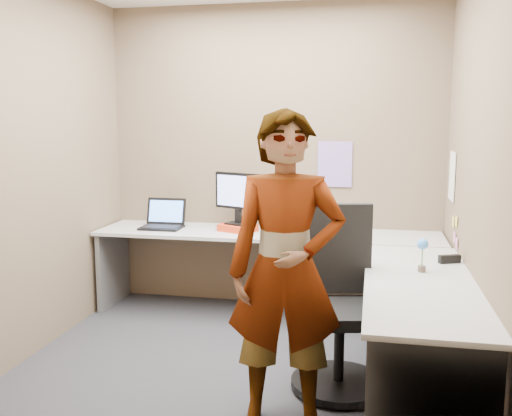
% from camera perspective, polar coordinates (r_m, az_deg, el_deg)
% --- Properties ---
extents(ground, '(3.00, 3.00, 0.00)m').
position_cam_1_polar(ground, '(4.22, -1.44, -14.75)').
color(ground, '#27272C').
rests_on(ground, ground).
extents(wall_back, '(3.00, 0.00, 3.00)m').
position_cam_1_polar(wall_back, '(5.15, 1.77, 5.05)').
color(wall_back, brown).
rests_on(wall_back, ground).
extents(wall_right, '(0.00, 2.70, 2.70)m').
position_cam_1_polar(wall_right, '(3.83, 20.93, 3.22)').
color(wall_right, brown).
rests_on(wall_right, ground).
extents(wall_left, '(0.00, 2.70, 2.70)m').
position_cam_1_polar(wall_left, '(4.47, -20.66, 3.94)').
color(wall_left, brown).
rests_on(wall_left, ground).
extents(desk, '(2.98, 2.58, 0.73)m').
position_cam_1_polar(desk, '(4.32, 5.39, -5.95)').
color(desk, silver).
rests_on(desk, ground).
extents(paper_ream, '(0.36, 0.32, 0.06)m').
position_cam_1_polar(paper_ream, '(4.95, -1.83, -1.99)').
color(paper_ream, red).
rests_on(paper_ream, desk).
extents(monitor, '(0.45, 0.23, 0.45)m').
position_cam_1_polar(monitor, '(4.92, -1.81, 1.41)').
color(monitor, black).
rests_on(monitor, paper_ream).
extents(laptop, '(0.36, 0.30, 0.26)m').
position_cam_1_polar(laptop, '(5.17, -9.23, -1.23)').
color(laptop, black).
rests_on(laptop, desk).
extents(trackball_mouse, '(0.12, 0.08, 0.07)m').
position_cam_1_polar(trackball_mouse, '(4.99, -3.38, -1.96)').
color(trackball_mouse, '#B7B7BC').
rests_on(trackball_mouse, desk).
extents(origami, '(0.10, 0.10, 0.06)m').
position_cam_1_polar(origami, '(4.70, 4.62, -2.60)').
color(origami, white).
rests_on(origami, desk).
extents(stapler, '(0.15, 0.10, 0.05)m').
position_cam_1_polar(stapler, '(4.06, 18.79, -4.85)').
color(stapler, black).
rests_on(stapler, desk).
extents(flower, '(0.07, 0.07, 0.22)m').
position_cam_1_polar(flower, '(3.75, 16.31, -4.03)').
color(flower, brown).
rests_on(flower, desk).
extents(calendar_purple, '(0.30, 0.01, 0.40)m').
position_cam_1_polar(calendar_purple, '(5.08, 7.89, 4.36)').
color(calendar_purple, '#846BB7').
rests_on(calendar_purple, wall_back).
extents(calendar_white, '(0.01, 0.28, 0.38)m').
position_cam_1_polar(calendar_white, '(4.73, 19.02, 3.04)').
color(calendar_white, white).
rests_on(calendar_white, wall_right).
extents(sticky_note_a, '(0.01, 0.07, 0.07)m').
position_cam_1_polar(sticky_note_a, '(4.42, 19.39, -1.27)').
color(sticky_note_a, '#F2E059').
rests_on(sticky_note_a, wall_right).
extents(sticky_note_b, '(0.01, 0.07, 0.07)m').
position_cam_1_polar(sticky_note_b, '(4.49, 19.23, -2.80)').
color(sticky_note_b, pink).
rests_on(sticky_note_b, wall_right).
extents(sticky_note_c, '(0.01, 0.07, 0.07)m').
position_cam_1_polar(sticky_note_c, '(4.38, 19.42, -3.36)').
color(sticky_note_c, pink).
rests_on(sticky_note_c, wall_right).
extents(sticky_note_d, '(0.01, 0.07, 0.07)m').
position_cam_1_polar(sticky_note_d, '(4.57, 19.13, -1.32)').
color(sticky_note_d, '#F2E059').
rests_on(sticky_note_d, wall_right).
extents(office_chair, '(0.63, 0.61, 1.13)m').
position_cam_1_polar(office_chair, '(3.70, 8.19, -10.58)').
color(office_chair, black).
rests_on(office_chair, ground).
extents(person, '(0.69, 0.50, 1.74)m').
position_cam_1_polar(person, '(3.12, 3.02, -6.27)').
color(person, '#999399').
rests_on(person, ground).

